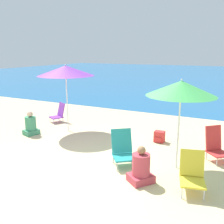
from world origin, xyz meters
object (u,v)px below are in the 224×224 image
Objects in this scene: beach_umbrella_purple at (66,71)px; beach_chair_teal at (123,148)px; backpack_red at (159,137)px; beach_chair_yellow at (192,172)px; person_seated_near at (141,168)px; person_seated_far at (31,125)px; beach_umbrella_green at (181,88)px; beach_chair_purple at (59,113)px; beach_chair_red at (216,145)px.

beach_chair_teal is at bearing -29.70° from beach_umbrella_purple.
backpack_red is (3.10, 0.31, -1.88)m from beach_umbrella_purple.
beach_chair_teal reaches higher than beach_chair_yellow.
backpack_red is at bearing 135.27° from person_seated_near.
beach_chair_teal is at bearing -101.43° from backpack_red.
person_seated_far is at bearing -158.76° from person_seated_near.
person_seated_near is (3.41, -2.16, -1.73)m from beach_umbrella_purple.
person_seated_near is 2.50m from backpack_red.
beach_chair_purple is (-4.93, 1.96, -1.53)m from beach_umbrella_green.
person_seated_near is (0.68, -0.61, -0.09)m from beach_chair_teal.
beach_chair_purple is 2.19× the size of backpack_red.
beach_chair_purple is 0.94× the size of beach_chair_yellow.
backpack_red is (0.38, 1.87, -0.23)m from beach_chair_teal.
beach_umbrella_purple is at bearing 133.43° from beach_chair_red.
beach_umbrella_green reaches higher than beach_chair_red.
beach_chair_yellow is (5.40, -2.81, 0.04)m from beach_chair_purple.
beach_chair_teal is 1.14× the size of beach_chair_purple.
person_seated_far is (-5.55, -0.54, -0.10)m from beach_chair_red.
beach_umbrella_green is 2.49× the size of beach_chair_teal.
beach_chair_red is at bearing -21.53° from backpack_red.
backpack_red is at bearing 115.74° from beach_chair_red.
beach_umbrella_green is 2.64× the size of person_seated_near.
beach_umbrella_purple is 3.08× the size of beach_chair_purple.
person_seated_far is 2.35× the size of backpack_red.
beach_umbrella_purple is 2.11m from person_seated_far.
beach_chair_teal is 1.06× the size of person_seated_far.
beach_chair_teal reaches higher than person_seated_near.
beach_chair_teal is at bearing -162.55° from beach_umbrella_green.
beach_chair_red is at bearing -5.02° from beach_chair_teal.
beach_chair_red is at bearing 93.36° from person_seated_near.
beach_chair_red is 1.18× the size of beach_chair_purple.
person_seated_near is (-1.29, -1.85, -0.10)m from beach_chair_red.
beach_umbrella_purple is 4.98m from beach_chair_red.
beach_umbrella_green reaches higher than beach_chair_yellow.
beach_umbrella_green reaches higher than person_seated_far.
beach_chair_teal is 2.50× the size of backpack_red.
backpack_red is at bearing 41.36° from beach_chair_teal.
person_seated_near is at bearing -0.00° from person_seated_far.
person_seated_far is at bearing 176.20° from beach_umbrella_green.
beach_chair_teal reaches higher than backpack_red.
person_seated_far is at bearing 153.16° from beach_chair_yellow.
beach_umbrella_green is 2.69× the size of beach_chair_yellow.
beach_chair_yellow is at bearing -142.30° from beach_chair_red.
beach_umbrella_green is 2.42× the size of beach_chair_red.
beach_chair_teal reaches higher than beach_chair_purple.
beach_chair_red is 1.03× the size of beach_chair_teal.
beach_umbrella_green is 5.52m from beach_chair_purple.
beach_chair_red reaches higher than person_seated_far.
person_seated_near is (4.41, -2.94, -0.03)m from beach_chair_purple.
beach_umbrella_green is at bearing 104.74° from beach_chair_yellow.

